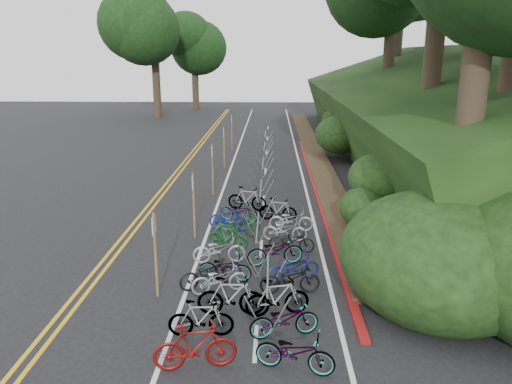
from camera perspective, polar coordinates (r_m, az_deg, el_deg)
ground at (r=14.54m, az=-12.37°, el=-12.08°), size 120.00×120.00×0.00m
road_markings at (r=23.69m, az=-5.08°, el=-0.85°), size 7.47×80.00×0.01m
red_curb at (r=25.44m, az=6.83°, el=0.36°), size 0.25×28.00×0.10m
embankment at (r=33.16m, az=18.64°, el=7.63°), size 14.30×48.14×9.11m
bike_rack_front at (r=13.23m, az=1.35°, el=-10.62°), size 1.13×2.58×1.14m
bike_racks_rest at (r=26.12m, az=0.79°, el=2.69°), size 1.14×23.00×1.17m
signpost_near at (r=14.17m, az=-11.44°, el=-6.44°), size 0.08×0.40×2.48m
signposts_rest at (r=27.12m, az=-4.26°, el=4.37°), size 0.08×18.40×2.50m
bike_front at (r=14.88m, az=-5.62°, el=-9.17°), size 1.36×1.79×0.90m
bike_valet at (r=15.94m, az=-0.07°, el=-7.29°), size 3.38×13.38×1.09m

